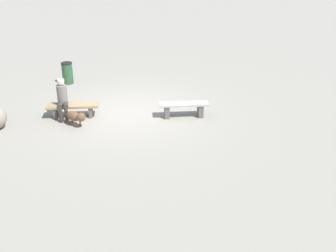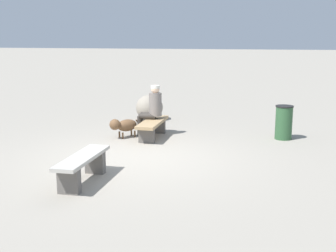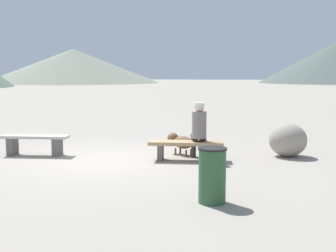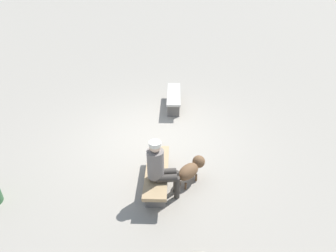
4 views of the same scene
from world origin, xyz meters
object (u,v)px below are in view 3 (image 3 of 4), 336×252
at_px(trash_bin, 212,175).
at_px(boulder, 288,140).
at_px(seated_person, 199,127).
at_px(dog, 180,141).
at_px(bench_left, 35,142).
at_px(bench_right, 186,146).

bearing_deg(trash_bin, boulder, 71.01).
height_order(seated_person, dog, seated_person).
relative_size(bench_left, seated_person, 1.25).
bearing_deg(seated_person, bench_right, -170.00).
bearing_deg(seated_person, dog, 119.37).
distance_m(bench_right, seated_person, 0.51).
height_order(dog, trash_bin, trash_bin).
relative_size(bench_left, trash_bin, 1.94).
bearing_deg(dog, trash_bin, 141.56).
relative_size(dog, boulder, 0.84).
xyz_separation_m(bench_right, trash_bin, (0.85, -3.12, 0.10)).
bearing_deg(bench_left, bench_right, -4.82).
bearing_deg(dog, boulder, -138.99).
xyz_separation_m(bench_left, trash_bin, (4.43, -3.09, 0.10)).
bearing_deg(trash_bin, seated_person, 100.26).
xyz_separation_m(bench_left, boulder, (5.82, 0.95, 0.07)).
xyz_separation_m(bench_right, boulder, (2.24, 0.92, 0.07)).
relative_size(seated_person, trash_bin, 1.55).
xyz_separation_m(bench_left, seated_person, (3.84, 0.14, 0.42)).
relative_size(bench_right, boulder, 1.94).
bearing_deg(bench_left, dog, 6.77).
distance_m(bench_left, seated_person, 3.87).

